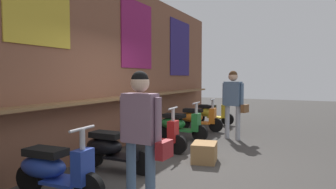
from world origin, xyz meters
The scene contains 11 objects.
ground_plane centered at (0.00, 0.00, 0.00)m, with size 34.73×34.73×0.00m, color #383533.
market_stall_facade centered at (0.01, 2.02, 1.86)m, with size 12.40×0.61×3.72m.
scooter_blue centered at (-2.04, 1.08, 0.39)m, with size 0.48×1.40×0.97m.
scooter_black centered at (-0.74, 1.08, 0.39)m, with size 0.46×1.40×0.97m.
scooter_red centered at (0.67, 1.08, 0.39)m, with size 0.48×1.40×0.97m.
scooter_green centered at (2.09, 1.08, 0.39)m, with size 0.46×1.40×0.97m.
scooter_orange centered at (3.43, 1.08, 0.39)m, with size 0.47×1.40×0.97m.
scooter_yellow centered at (4.79, 1.08, 0.39)m, with size 0.46×1.40×0.97m.
shopper_with_handbag centered at (2.69, -0.18, 1.08)m, with size 0.36×0.69×1.75m.
shopper_passing centered at (-1.87, -0.16, 1.01)m, with size 0.26×0.66×1.67m.
merchandise_crate centered at (0.42, -0.18, 0.18)m, with size 0.54×0.43×0.36m, color olive.
Camera 1 is at (-4.89, -1.96, 1.59)m, focal length 32.08 mm.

